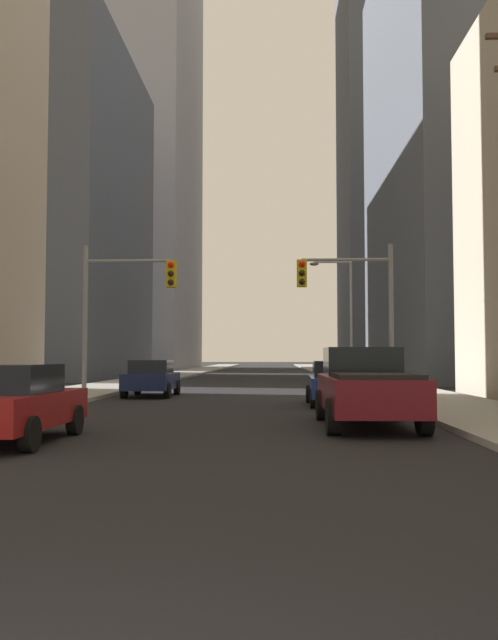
{
  "coord_description": "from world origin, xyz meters",
  "views": [
    {
      "loc": [
        1.43,
        -2.13,
        1.68
      ],
      "look_at": [
        0.0,
        36.8,
        3.76
      ],
      "focal_mm": 38.1,
      "sensor_mm": 36.0,
      "label": 1
    }
  ],
  "objects_px": {
    "sedan_navy": "(152,378)",
    "traffic_signal_near_right": "(350,295)",
    "pickup_truck_maroon": "(366,387)",
    "sedan_blue": "(337,383)",
    "traffic_signal_near_left": "(125,296)",
    "sedan_red": "(10,403)"
  },
  "relations": [
    {
      "from": "sedan_red",
      "to": "sedan_blue",
      "type": "bearing_deg",
      "value": 54.84
    },
    {
      "from": "traffic_signal_near_left",
      "to": "traffic_signal_near_right",
      "type": "distance_m",
      "value": 8.74
    },
    {
      "from": "sedan_navy",
      "to": "traffic_signal_near_left",
      "type": "distance_m",
      "value": 3.94
    },
    {
      "from": "sedan_red",
      "to": "traffic_signal_near_left",
      "type": "height_order",
      "value": "traffic_signal_near_left"
    },
    {
      "from": "pickup_truck_maroon",
      "to": "sedan_navy",
      "type": "xyz_separation_m",
      "value": [
        -7.3,
        11.79,
        -0.16
      ]
    },
    {
      "from": "traffic_signal_near_right",
      "to": "pickup_truck_maroon",
      "type": "bearing_deg",
      "value": -94.25
    },
    {
      "from": "pickup_truck_maroon",
      "to": "traffic_signal_near_right",
      "type": "height_order",
      "value": "traffic_signal_near_right"
    },
    {
      "from": "sedan_red",
      "to": "sedan_navy",
      "type": "xyz_separation_m",
      "value": [
        0.02,
        15.13,
        0.0
      ]
    },
    {
      "from": "sedan_navy",
      "to": "traffic_signal_near_right",
      "type": "distance_m",
      "value": 8.91
    },
    {
      "from": "pickup_truck_maroon",
      "to": "traffic_signal_near_right",
      "type": "xyz_separation_m",
      "value": [
        0.72,
        9.71,
        3.11
      ]
    },
    {
      "from": "sedan_blue",
      "to": "sedan_navy",
      "type": "xyz_separation_m",
      "value": [
        -7.23,
        4.83,
        0.0
      ]
    },
    {
      "from": "sedan_red",
      "to": "sedan_navy",
      "type": "distance_m",
      "value": 15.13
    },
    {
      "from": "sedan_blue",
      "to": "sedan_navy",
      "type": "distance_m",
      "value": 8.7
    },
    {
      "from": "sedan_navy",
      "to": "traffic_signal_near_left",
      "type": "xyz_separation_m",
      "value": [
        -0.71,
        -2.08,
        3.26
      ]
    },
    {
      "from": "pickup_truck_maroon",
      "to": "sedan_navy",
      "type": "distance_m",
      "value": 13.87
    },
    {
      "from": "sedan_blue",
      "to": "traffic_signal_near_right",
      "type": "distance_m",
      "value": 4.35
    },
    {
      "from": "traffic_signal_near_right",
      "to": "sedan_navy",
      "type": "bearing_deg",
      "value": 165.49
    },
    {
      "from": "sedan_navy",
      "to": "traffic_signal_near_left",
      "type": "relative_size",
      "value": 0.7
    },
    {
      "from": "pickup_truck_maroon",
      "to": "traffic_signal_near_right",
      "type": "distance_m",
      "value": 10.22
    },
    {
      "from": "pickup_truck_maroon",
      "to": "sedan_blue",
      "type": "bearing_deg",
      "value": 90.58
    },
    {
      "from": "sedan_red",
      "to": "traffic_signal_near_right",
      "type": "bearing_deg",
      "value": 58.35
    },
    {
      "from": "sedan_blue",
      "to": "traffic_signal_near_right",
      "type": "height_order",
      "value": "traffic_signal_near_right"
    }
  ]
}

